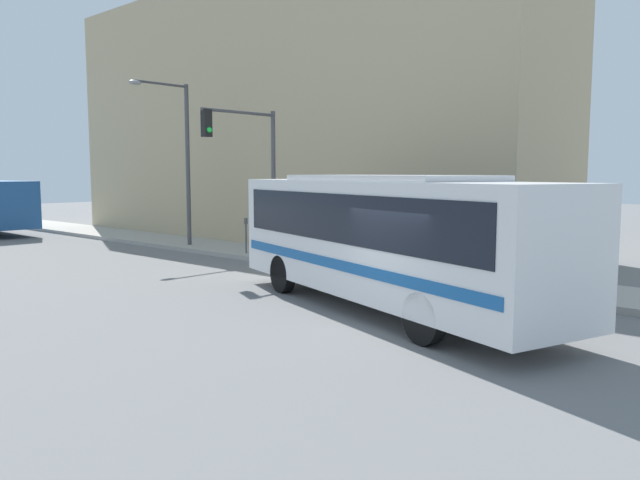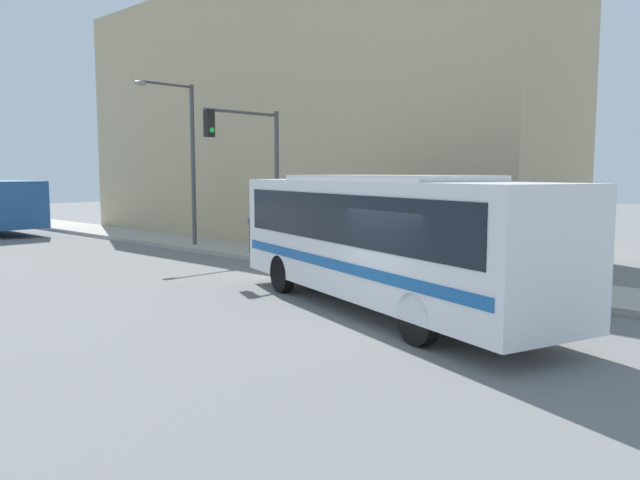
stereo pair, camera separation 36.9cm
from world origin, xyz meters
name	(u,v)px [view 2 (the right image)]	position (x,y,z in m)	size (l,w,h in m)	color
ground_plane	(395,329)	(0.00, 0.00, 0.00)	(120.00, 120.00, 0.00)	slate
sidewalk	(144,237)	(5.97, 20.00, 0.09)	(2.94, 70.00, 0.18)	#A8A399
building_facade	(289,115)	(10.44, 14.11, 6.00)	(6.00, 26.23, 12.01)	tan
city_bus	(383,233)	(1.25, 1.32, 1.85)	(5.57, 10.59, 3.20)	white
fire_hydrant	(440,267)	(5.10, 2.20, 0.53)	(0.20, 0.27, 0.71)	red
traffic_light_pole	(253,157)	(4.13, 9.36, 3.82)	(3.28, 0.35, 5.30)	#47474C
parking_meter	(250,229)	(5.10, 10.76, 1.09)	(0.14, 0.14, 1.35)	#47474C
street_lamp	(185,149)	(4.96, 14.75, 4.26)	(2.78, 0.28, 6.77)	#47474C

